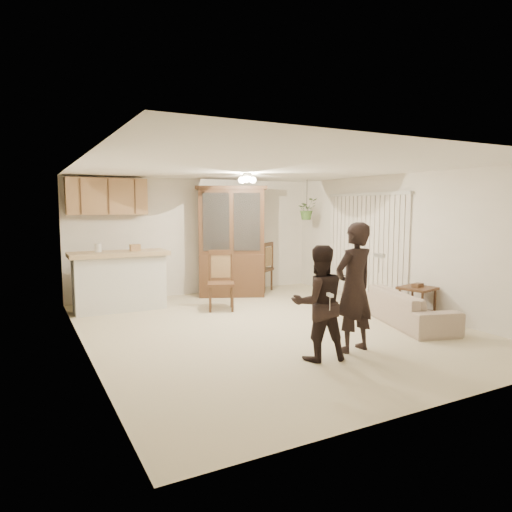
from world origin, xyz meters
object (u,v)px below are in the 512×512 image
adult (354,284)px  chair_bar (135,292)px  chair_hutch_left (221,293)px  side_table (417,303)px  child (319,306)px  chair_hutch_right (260,277)px  china_hutch (232,242)px  sofa (409,302)px

adult → chair_bar: size_ratio=1.78×
chair_hutch_left → side_table: bearing=-18.5°
chair_bar → adult: bearing=-57.9°
chair_hutch_left → child: bearing=-68.1°
side_table → chair_bar: size_ratio=0.62×
child → chair_hutch_right: 4.75m
china_hutch → child: bearing=-76.1°
chair_hutch_left → adult: bearing=-56.8°
adult → china_hutch: china_hutch is taller
child → chair_hutch_right: size_ratio=1.22×
side_table → chair_hutch_right: bearing=106.3°
adult → chair_bar: 4.48m
sofa → chair_bar: 4.93m
adult → child: adult is taller
adult → china_hutch: bearing=-99.7°
adult → china_hutch: 4.21m
chair_hutch_left → sofa: bearing=-23.6°
sofa → chair_hutch_left: (-2.29, 2.38, -0.06)m
sofa → chair_bar: (-3.64, 3.33, -0.08)m
adult → child: (-0.61, -0.06, -0.22)m
side_table → chair_bar: 5.09m
sofa → chair_bar: bearing=64.5°
sofa → chair_hutch_left: chair_hutch_left is taller
chair_hutch_left → chair_hutch_right: size_ratio=0.99×
side_table → chair_hutch_left: size_ratio=0.57×
china_hutch → chair_hutch_left: 1.61m
child → china_hutch: 4.36m
china_hutch → chair_hutch_left: bearing=-98.8°
sofa → child: bearing=124.5°
chair_bar → chair_hutch_left: size_ratio=0.92×
sofa → child: 2.45m
side_table → sofa: bearing=-159.4°
chair_hutch_left → china_hutch: bearing=79.5°
sofa → chair_hutch_right: chair_hutch_right is taller
side_table → chair_hutch_left: chair_hutch_left is taller
adult → chair_hutch_right: size_ratio=1.62×
adult → china_hutch: (0.17, 4.20, 0.25)m
child → side_table: (2.63, 0.85, -0.38)m
side_table → chair_bar: bearing=140.9°
chair_bar → side_table: bearing=-32.7°
child → chair_hutch_right: child is taller
child → sofa: bearing=-149.2°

